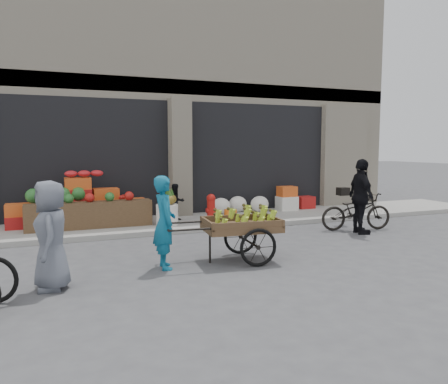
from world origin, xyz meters
name	(u,v)px	position (x,y,z in m)	size (l,w,h in m)	color
ground	(266,264)	(0.00, 0.00, 0.00)	(80.00, 80.00, 0.00)	#424244
sidewalk	(191,222)	(0.00, 4.10, 0.06)	(18.00, 2.20, 0.12)	gray
building	(153,104)	(0.00, 8.03, 3.37)	(14.00, 6.45, 7.00)	beige
fruit_display	(88,202)	(-2.48, 4.38, 0.67)	(3.10, 1.12, 1.24)	#A71817
pineapple_bin	(167,215)	(-0.75, 3.60, 0.37)	(0.52, 0.52, 0.50)	silver
fire_hydrant	(211,207)	(0.35, 3.55, 0.50)	(0.22, 0.22, 0.71)	#A5140F
orange_bucket	(230,216)	(0.85, 3.50, 0.27)	(0.32, 0.32, 0.30)	orange
right_bay_goods	(270,201)	(2.61, 4.70, 0.41)	(3.35, 0.60, 0.70)	silver
seated_person	(176,202)	(-0.35, 4.20, 0.58)	(0.45, 0.35, 0.93)	black
banana_cart	(239,223)	(-0.32, 0.41, 0.66)	(2.26, 1.10, 0.91)	brown
vendor_woman	(164,222)	(-1.63, 0.44, 0.76)	(0.56, 0.36, 1.52)	#105F80
vendor_grey	(51,235)	(-3.36, 0.01, 0.76)	(0.75, 0.49, 1.53)	slate
bicycle	(356,211)	(3.43, 1.91, 0.45)	(0.60, 1.72, 0.90)	black
cyclist	(361,197)	(3.23, 1.51, 0.86)	(1.00, 0.42, 1.71)	black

